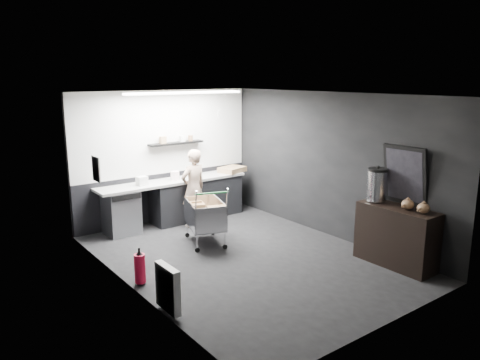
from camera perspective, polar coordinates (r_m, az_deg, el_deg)
floor at (r=7.96m, az=0.67°, el=-9.43°), size 5.50×5.50×0.00m
ceiling at (r=7.38m, az=0.72°, el=10.39°), size 5.50×5.50×0.00m
wall_back at (r=9.83m, az=-9.15°, el=2.89°), size 5.50×0.00×5.50m
wall_front at (r=5.70m, az=17.88°, el=-4.72°), size 5.50×0.00×5.50m
wall_left at (r=6.56m, az=-13.30°, el=-2.19°), size 0.00×5.50×5.50m
wall_right at (r=8.89m, az=10.96°, el=1.78°), size 0.00×5.50×5.50m
kitchen_wall_panel at (r=9.74m, az=-9.19°, el=5.77°), size 3.95×0.02×1.70m
dado_panel at (r=9.99m, az=-8.92°, el=-1.93°), size 3.95×0.02×1.00m
floating_shelf at (r=9.77m, az=-7.81°, el=4.47°), size 1.20×0.22×0.04m
wall_clock at (r=10.43m, az=-2.35°, el=8.02°), size 0.20×0.03×0.20m
poster at (r=7.70m, az=-17.16°, el=1.30°), size 0.02×0.30×0.40m
poster_red_band at (r=7.69m, az=-17.16°, el=1.82°), size 0.02×0.22×0.10m
radiator at (r=6.16m, az=-8.80°, el=-12.91°), size 0.10×0.50×0.60m
ceiling_strip at (r=8.91m, az=-6.69°, el=10.51°), size 2.40×0.20×0.04m
prep_counter at (r=9.80m, az=-7.36°, el=-2.43°), size 3.20×0.61×0.90m
person at (r=9.38m, az=-5.69°, el=-1.00°), size 0.61×0.44×1.57m
shopping_cart at (r=8.47m, az=-4.31°, el=-4.41°), size 0.87×1.15×1.07m
sideboard at (r=7.89m, az=18.42°, el=-5.59°), size 0.55×1.28×1.92m
fire_extinguisher at (r=7.07m, az=-12.11°, el=-10.38°), size 0.16×0.16×0.54m
cardboard_box at (r=10.34m, az=-0.96°, el=1.30°), size 0.64×0.55×0.11m
pink_tub at (r=9.63m, az=-7.93°, el=0.54°), size 0.18×0.18×0.18m
white_container at (r=9.26m, az=-11.86°, el=-0.11°), size 0.22×0.18×0.18m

